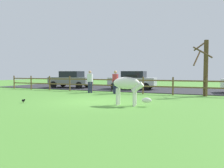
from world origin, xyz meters
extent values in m
plane|color=#549338|center=(0.00, 0.00, 0.00)|extent=(60.00, 60.00, 0.00)
cube|color=#2D2D33|center=(0.00, 9.30, 0.03)|extent=(28.00, 7.40, 0.05)
cylinder|color=brown|center=(-11.00, 5.00, 0.60)|extent=(0.11, 0.11, 1.20)
cylinder|color=brown|center=(-8.96, 5.00, 0.60)|extent=(0.11, 0.11, 1.20)
cylinder|color=brown|center=(-6.92, 5.00, 0.60)|extent=(0.11, 0.11, 1.20)
cylinder|color=brown|center=(-4.88, 5.00, 0.60)|extent=(0.11, 0.11, 1.20)
cylinder|color=brown|center=(-2.84, 5.00, 0.60)|extent=(0.11, 0.11, 1.20)
cylinder|color=brown|center=(-0.80, 5.00, 0.60)|extent=(0.11, 0.11, 1.20)
cylinder|color=brown|center=(1.24, 5.00, 0.60)|extent=(0.11, 0.11, 1.20)
cylinder|color=brown|center=(3.28, 5.00, 0.60)|extent=(0.11, 0.11, 1.20)
cylinder|color=brown|center=(5.32, 5.00, 0.60)|extent=(0.11, 0.11, 1.20)
cube|color=brown|center=(-0.80, 5.00, 0.54)|extent=(20.40, 0.06, 0.09)
cube|color=brown|center=(-0.80, 5.00, 0.96)|extent=(20.40, 0.06, 0.09)
cylinder|color=#513A23|center=(5.26, 5.20, 1.77)|extent=(0.27, 0.27, 3.55)
cylinder|color=#513A23|center=(4.72, 5.35, 2.42)|extent=(0.42, 1.18, 1.01)
cylinder|color=#513A23|center=(5.07, 4.65, 2.75)|extent=(1.18, 0.50, 0.79)
cylinder|color=#513A23|center=(4.92, 5.57, 3.25)|extent=(0.84, 0.80, 0.72)
ellipsoid|color=white|center=(2.00, -0.53, 1.03)|extent=(1.26, 0.53, 0.56)
cylinder|color=white|center=(2.39, -0.38, 0.39)|extent=(0.11, 0.11, 0.78)
cylinder|color=white|center=(2.41, -0.66, 0.39)|extent=(0.11, 0.11, 0.78)
cylinder|color=white|center=(1.59, -0.41, 0.39)|extent=(0.11, 0.11, 0.78)
cylinder|color=white|center=(1.61, -0.69, 0.39)|extent=(0.11, 0.11, 0.78)
cylinder|color=white|center=(2.53, -0.51, 0.84)|extent=(0.60, 0.26, 0.51)
ellipsoid|color=white|center=(2.95, -0.49, 0.28)|extent=(0.45, 0.22, 0.24)
cube|color=black|center=(2.25, -0.52, 1.35)|extent=(0.56, 0.06, 0.12)
cylinder|color=black|center=(1.33, -0.56, 0.88)|extent=(0.19, 0.06, 0.54)
cylinder|color=black|center=(-2.96, -1.80, 0.03)|extent=(0.01, 0.01, 0.06)
cylinder|color=black|center=(-2.96, -1.84, 0.03)|extent=(0.01, 0.01, 0.06)
ellipsoid|color=black|center=(-2.96, -1.82, 0.12)|extent=(0.18, 0.10, 0.12)
sphere|color=black|center=(-2.87, -1.82, 0.17)|extent=(0.07, 0.07, 0.07)
cube|color=#B7BABF|center=(-0.61, 8.16, 0.70)|extent=(4.10, 1.95, 0.70)
cube|color=black|center=(-0.46, 8.17, 1.33)|extent=(1.99, 1.68, 0.56)
cylinder|color=black|center=(-1.90, 7.23, 0.35)|extent=(0.61, 0.22, 0.60)
cylinder|color=black|center=(-2.01, 8.93, 0.35)|extent=(0.61, 0.22, 0.60)
cylinder|color=black|center=(0.79, 7.40, 0.35)|extent=(0.61, 0.22, 0.60)
cylinder|color=black|center=(0.69, 9.10, 0.35)|extent=(0.61, 0.22, 0.60)
cube|color=slate|center=(-6.67, 7.74, 0.70)|extent=(4.12, 1.99, 0.70)
cube|color=black|center=(-6.52, 7.75, 1.33)|extent=(2.01, 1.70, 0.56)
cylinder|color=black|center=(-7.96, 6.79, 0.35)|extent=(0.61, 0.22, 0.60)
cylinder|color=black|center=(-8.08, 8.48, 0.35)|extent=(0.61, 0.22, 0.60)
cylinder|color=black|center=(-5.26, 6.99, 0.35)|extent=(0.61, 0.22, 0.60)
cylinder|color=black|center=(-5.39, 8.68, 0.35)|extent=(0.61, 0.22, 0.60)
cylinder|color=#232847|center=(-2.63, 4.16, 0.41)|extent=(0.14, 0.14, 0.82)
cylinder|color=#232847|center=(-2.45, 4.18, 0.41)|extent=(0.14, 0.14, 0.82)
cube|color=silver|center=(-2.54, 4.17, 1.11)|extent=(0.38, 0.26, 0.58)
sphere|color=tan|center=(-2.54, 4.17, 1.53)|extent=(0.22, 0.22, 0.22)
cylinder|color=#232847|center=(-0.62, 4.21, 0.41)|extent=(0.14, 0.14, 0.82)
cylinder|color=#232847|center=(-0.44, 4.18, 0.41)|extent=(0.14, 0.14, 0.82)
cube|color=#B7333D|center=(-0.53, 4.19, 1.11)|extent=(0.39, 0.27, 0.58)
sphere|color=tan|center=(-0.53, 4.19, 1.53)|extent=(0.22, 0.22, 0.22)
camera|label=1|loc=(5.45, -10.05, 1.54)|focal=35.51mm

